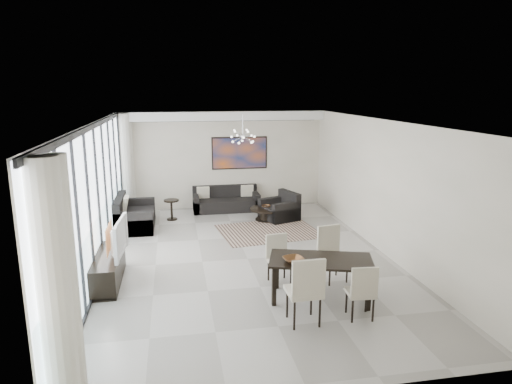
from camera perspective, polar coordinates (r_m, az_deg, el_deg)
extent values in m
cube|color=#A8A39B|center=(9.81, -1.07, -8.30)|extent=(6.00, 9.00, 0.02)
cube|color=white|center=(9.18, -1.14, 8.73)|extent=(6.00, 9.00, 0.02)
cube|color=silver|center=(13.77, -4.14, 4.02)|extent=(6.00, 0.02, 2.90)
cube|color=silver|center=(5.22, 7.06, -10.91)|extent=(6.00, 0.02, 2.90)
cube|color=silver|center=(10.30, 15.55, 0.60)|extent=(0.02, 9.00, 2.90)
cube|color=silver|center=(9.40, -19.34, -0.80)|extent=(0.01, 8.95, 2.85)
cube|color=black|center=(9.18, -19.73, 7.74)|extent=(0.04, 8.95, 0.10)
cube|color=black|center=(9.81, -18.49, -8.88)|extent=(0.04, 8.95, 0.06)
cube|color=black|center=(5.65, -25.01, -10.18)|extent=(0.04, 0.05, 2.88)
cube|color=black|center=(6.56, -22.88, -6.84)|extent=(0.04, 0.05, 2.88)
cube|color=black|center=(7.49, -21.29, -4.32)|extent=(0.04, 0.05, 2.88)
cube|color=black|center=(8.43, -20.07, -2.35)|extent=(0.04, 0.05, 2.88)
cube|color=black|center=(9.39, -19.10, -0.79)|extent=(0.04, 0.05, 2.88)
cube|color=black|center=(10.36, -18.30, 0.49)|extent=(0.04, 0.05, 2.88)
cube|color=black|center=(11.33, -17.65, 1.55)|extent=(0.04, 0.05, 2.88)
cube|color=black|center=(12.31, -17.09, 2.44)|extent=(0.04, 0.05, 2.88)
cube|color=black|center=(13.29, -16.62, 3.20)|extent=(0.04, 0.05, 2.88)
cylinder|color=silver|center=(5.48, -23.96, -10.79)|extent=(0.36, 0.36, 2.85)
cylinder|color=silver|center=(13.42, -15.96, 3.33)|extent=(0.36, 0.36, 2.85)
cube|color=white|center=(13.44, -4.14, 9.47)|extent=(5.98, 0.40, 0.26)
cube|color=#BD551A|center=(13.78, -2.07, 4.89)|extent=(1.68, 0.04, 0.98)
cylinder|color=silver|center=(11.71, -1.66, 8.30)|extent=(0.02, 0.02, 0.55)
sphere|color=silver|center=(11.74, -1.66, 6.96)|extent=(0.12, 0.12, 0.12)
cube|color=black|center=(11.63, 1.59, -4.91)|extent=(2.65, 2.17, 0.01)
cylinder|color=black|center=(12.55, 1.41, -2.13)|extent=(0.95, 0.95, 0.04)
cylinder|color=black|center=(12.59, 1.41, -2.86)|extent=(0.42, 0.42, 0.29)
cylinder|color=black|center=(12.63, 1.40, -3.43)|extent=(0.66, 0.66, 0.03)
imported|color=brown|center=(12.56, 1.28, -1.84)|extent=(0.26, 0.26, 0.08)
cube|color=black|center=(13.57, -3.74, -1.60)|extent=(1.94, 0.79, 0.35)
cube|color=black|center=(13.79, -3.92, 0.14)|extent=(1.94, 0.16, 0.35)
cube|color=black|center=(13.48, -7.51, -1.43)|extent=(0.16, 0.79, 0.51)
cube|color=black|center=(13.68, -0.03, -1.11)|extent=(0.16, 0.79, 0.51)
cube|color=black|center=(12.29, -14.81, -3.37)|extent=(0.94, 1.68, 0.42)
cube|color=black|center=(12.22, -16.68, -1.55)|extent=(0.19, 1.68, 0.42)
cube|color=black|center=(11.55, -15.09, -3.94)|extent=(0.94, 0.19, 0.61)
cube|color=black|center=(12.98, -14.60, -2.07)|extent=(0.94, 0.19, 0.61)
cube|color=black|center=(12.64, 2.90, -2.60)|extent=(1.11, 1.14, 0.38)
cube|color=black|center=(12.74, 4.20, -0.75)|extent=(0.47, 0.90, 0.38)
cube|color=black|center=(12.92, 2.02, -1.87)|extent=(0.86, 0.45, 0.55)
cube|color=black|center=(12.33, 3.84, -2.60)|extent=(0.86, 0.45, 0.55)
cylinder|color=black|center=(12.72, -10.55, -1.05)|extent=(0.41, 0.41, 0.04)
cylinder|color=black|center=(12.79, -10.50, -2.26)|extent=(0.06, 0.06, 0.52)
cylinder|color=black|center=(12.86, -10.45, -3.35)|extent=(0.29, 0.29, 0.03)
cube|color=black|center=(9.04, -18.06, -9.09)|extent=(0.48, 1.71, 0.53)
imported|color=gray|center=(8.83, -17.28, -5.46)|extent=(0.23, 1.15, 0.66)
cube|color=black|center=(7.88, 8.12, -8.45)|extent=(1.91, 1.33, 0.04)
cube|color=black|center=(7.72, 2.27, -11.69)|extent=(0.07, 0.07, 0.68)
cube|color=black|center=(8.34, 2.60, -9.78)|extent=(0.07, 0.07, 0.68)
cube|color=black|center=(7.78, 13.90, -11.89)|extent=(0.07, 0.07, 0.68)
cube|color=black|center=(8.39, 13.31, -9.98)|extent=(0.07, 0.07, 0.68)
cube|color=#B9AE9A|center=(7.17, 5.96, -12.28)|extent=(0.52, 0.52, 0.07)
cube|color=#B9AE9A|center=(6.86, 6.60, -10.86)|extent=(0.51, 0.07, 0.62)
cylinder|color=black|center=(7.41, 3.92, -13.72)|extent=(0.04, 0.04, 0.48)
cylinder|color=black|center=(7.18, 7.98, -14.71)|extent=(0.04, 0.04, 0.48)
cube|color=#B9AE9A|center=(7.50, 12.89, -12.15)|extent=(0.45, 0.45, 0.05)
cube|color=#B9AE9A|center=(7.25, 13.43, -11.05)|extent=(0.42, 0.08, 0.51)
cylinder|color=black|center=(7.69, 11.23, -13.26)|extent=(0.04, 0.04, 0.39)
cylinder|color=black|center=(7.51, 14.42, -14.09)|extent=(0.04, 0.04, 0.39)
cube|color=#B9AE9A|center=(8.55, 2.99, -8.69)|extent=(0.47, 0.47, 0.05)
cube|color=#B9AE9A|center=(8.62, 2.56, -6.84)|extent=(0.42, 0.10, 0.50)
cylinder|color=black|center=(8.55, 4.40, -10.30)|extent=(0.04, 0.04, 0.39)
cylinder|color=black|center=(8.71, 1.57, -9.80)|extent=(0.04, 0.04, 0.39)
cube|color=#B9AE9A|center=(8.73, 9.68, -7.98)|extent=(0.56, 0.56, 0.06)
cube|color=#B9AE9A|center=(8.80, 9.05, -5.92)|extent=(0.47, 0.15, 0.58)
cylinder|color=black|center=(8.77, 11.31, -9.71)|extent=(0.04, 0.04, 0.44)
cylinder|color=black|center=(8.88, 7.96, -9.30)|extent=(0.04, 0.04, 0.44)
imported|color=brown|center=(7.69, 4.67, -8.44)|extent=(0.41, 0.41, 0.08)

